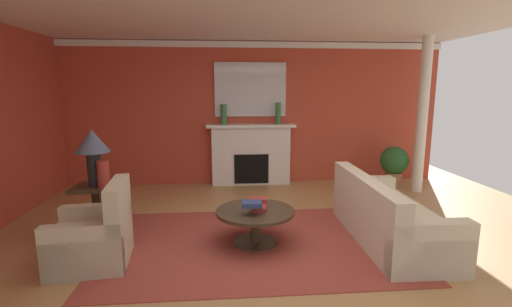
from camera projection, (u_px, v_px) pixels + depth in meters
ground_plane at (266, 248)px, 4.52m from camera, size 9.64×9.64×0.00m
wall_fireplace at (249, 114)px, 7.49m from camera, size 8.01×0.12×2.91m
ceiling_panel at (265, 6)px, 4.29m from camera, size 8.01×7.07×0.06m
crown_moulding at (249, 45)px, 7.17m from camera, size 8.01×0.08×0.12m
area_rug at (255, 243)px, 4.65m from camera, size 3.75×2.46×0.01m
fireplace at (251, 156)px, 7.44m from camera, size 1.80×0.35×1.26m
mantel_mirror at (250, 90)px, 7.32m from camera, size 1.45×0.04×1.08m
sofa at (387, 219)px, 4.69m from camera, size 0.93×2.11×0.85m
armchair_near_window at (95, 238)px, 4.05m from camera, size 0.88×0.88×0.95m
coffee_table at (255, 219)px, 4.59m from camera, size 1.00×1.00×0.45m
side_table at (98, 207)px, 4.84m from camera, size 0.56×0.56×0.70m
table_lamp at (93, 147)px, 4.69m from camera, size 0.44×0.44×0.75m
vase_on_side_table at (103, 174)px, 4.65m from camera, size 0.15×0.15×0.36m
vase_mantel_right at (278, 113)px, 7.28m from camera, size 0.11×0.11×0.44m
vase_mantel_left at (224, 115)px, 7.19m from camera, size 0.12×0.12×0.40m
book_red_cover at (259, 208)px, 4.56m from camera, size 0.21×0.23×0.05m
book_art_folio at (258, 200)px, 4.71m from camera, size 0.25×0.18×0.05m
book_small_novel at (252, 204)px, 4.37m from camera, size 0.24×0.19×0.06m
potted_plant at (394, 163)px, 7.22m from camera, size 0.56×0.56×0.83m
column_white at (422, 116)px, 6.77m from camera, size 0.20×0.20×2.91m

